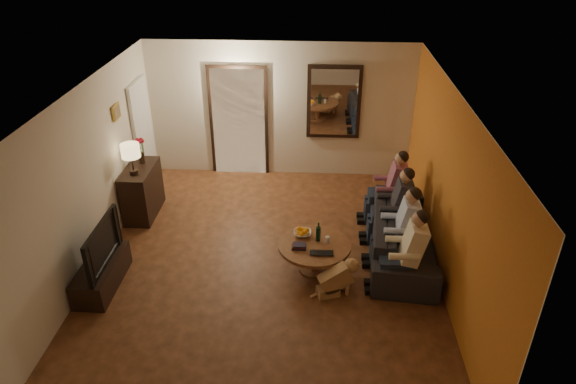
# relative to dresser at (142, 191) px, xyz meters

# --- Properties ---
(floor) EXTENTS (5.00, 6.00, 0.01)m
(floor) POSITION_rel_dresser_xyz_m (2.25, -1.29, -0.44)
(floor) COLOR #442612
(floor) RESTS_ON ground
(ceiling) EXTENTS (5.00, 6.00, 0.01)m
(ceiling) POSITION_rel_dresser_xyz_m (2.25, -1.29, 2.16)
(ceiling) COLOR white
(ceiling) RESTS_ON back_wall
(back_wall) EXTENTS (5.00, 0.02, 2.60)m
(back_wall) POSITION_rel_dresser_xyz_m (2.25, 1.71, 0.86)
(back_wall) COLOR beige
(back_wall) RESTS_ON floor
(front_wall) EXTENTS (5.00, 0.02, 2.60)m
(front_wall) POSITION_rel_dresser_xyz_m (2.25, -4.29, 0.86)
(front_wall) COLOR beige
(front_wall) RESTS_ON floor
(left_wall) EXTENTS (0.02, 6.00, 2.60)m
(left_wall) POSITION_rel_dresser_xyz_m (-0.25, -1.29, 0.86)
(left_wall) COLOR beige
(left_wall) RESTS_ON floor
(right_wall) EXTENTS (0.02, 6.00, 2.60)m
(right_wall) POSITION_rel_dresser_xyz_m (4.75, -1.29, 0.86)
(right_wall) COLOR beige
(right_wall) RESTS_ON floor
(orange_accent) EXTENTS (0.01, 6.00, 2.60)m
(orange_accent) POSITION_rel_dresser_xyz_m (4.74, -1.29, 0.86)
(orange_accent) COLOR #DB5D25
(orange_accent) RESTS_ON right_wall
(kitchen_doorway) EXTENTS (1.00, 0.06, 2.10)m
(kitchen_doorway) POSITION_rel_dresser_xyz_m (1.45, 1.69, 0.61)
(kitchen_doorway) COLOR #FFE0A5
(kitchen_doorway) RESTS_ON floor
(door_trim) EXTENTS (1.12, 0.04, 2.22)m
(door_trim) POSITION_rel_dresser_xyz_m (1.45, 1.68, 0.61)
(door_trim) COLOR black
(door_trim) RESTS_ON floor
(fridge_glimpse) EXTENTS (0.45, 0.03, 1.70)m
(fridge_glimpse) POSITION_rel_dresser_xyz_m (1.70, 1.70, 0.46)
(fridge_glimpse) COLOR silver
(fridge_glimpse) RESTS_ON floor
(mirror_frame) EXTENTS (1.00, 0.05, 1.40)m
(mirror_frame) POSITION_rel_dresser_xyz_m (3.25, 1.67, 1.06)
(mirror_frame) COLOR black
(mirror_frame) RESTS_ON back_wall
(mirror_glass) EXTENTS (0.86, 0.02, 1.26)m
(mirror_glass) POSITION_rel_dresser_xyz_m (3.25, 1.64, 1.06)
(mirror_glass) COLOR white
(mirror_glass) RESTS_ON back_wall
(white_door) EXTENTS (0.06, 0.85, 2.04)m
(white_door) POSITION_rel_dresser_xyz_m (-0.21, 1.01, 0.58)
(white_door) COLOR white
(white_door) RESTS_ON floor
(framed_art) EXTENTS (0.03, 0.28, 0.24)m
(framed_art) POSITION_rel_dresser_xyz_m (-0.22, 0.01, 1.41)
(framed_art) COLOR #B28C33
(framed_art) RESTS_ON left_wall
(art_canvas) EXTENTS (0.01, 0.22, 0.18)m
(art_canvas) POSITION_rel_dresser_xyz_m (-0.21, 0.01, 1.41)
(art_canvas) COLOR brown
(art_canvas) RESTS_ON left_wall
(dresser) EXTENTS (0.45, 0.98, 0.87)m
(dresser) POSITION_rel_dresser_xyz_m (0.00, 0.00, 0.00)
(dresser) COLOR black
(dresser) RESTS_ON floor
(table_lamp) EXTENTS (0.30, 0.30, 0.54)m
(table_lamp) POSITION_rel_dresser_xyz_m (0.00, -0.22, 0.71)
(table_lamp) COLOR beige
(table_lamp) RESTS_ON dresser
(flower_vase) EXTENTS (0.14, 0.14, 0.44)m
(flower_vase) POSITION_rel_dresser_xyz_m (0.00, 0.22, 0.66)
(flower_vase) COLOR red
(flower_vase) RESTS_ON dresser
(tv_stand) EXTENTS (0.45, 1.13, 0.38)m
(tv_stand) POSITION_rel_dresser_xyz_m (0.00, -1.95, -0.25)
(tv_stand) COLOR black
(tv_stand) RESTS_ON floor
(tv) EXTENTS (1.10, 0.14, 0.64)m
(tv) POSITION_rel_dresser_xyz_m (0.00, -1.95, 0.26)
(tv) COLOR black
(tv) RESTS_ON tv_stand
(sofa) EXTENTS (2.44, 1.16, 0.69)m
(sofa) POSITION_rel_dresser_xyz_m (4.30, -0.92, -0.09)
(sofa) COLOR black
(sofa) RESTS_ON floor
(person_a) EXTENTS (0.60, 0.40, 1.20)m
(person_a) POSITION_rel_dresser_xyz_m (4.20, -1.82, 0.16)
(person_a) COLOR tan
(person_a) RESTS_ON sofa
(person_b) EXTENTS (0.60, 0.40, 1.20)m
(person_b) POSITION_rel_dresser_xyz_m (4.20, -1.22, 0.16)
(person_b) COLOR tan
(person_b) RESTS_ON sofa
(person_c) EXTENTS (0.60, 0.40, 1.20)m
(person_c) POSITION_rel_dresser_xyz_m (4.20, -0.62, 0.16)
(person_c) COLOR tan
(person_c) RESTS_ON sofa
(person_d) EXTENTS (0.60, 0.40, 1.20)m
(person_d) POSITION_rel_dresser_xyz_m (4.20, -0.02, 0.16)
(person_d) COLOR tan
(person_d) RESTS_ON sofa
(dog) EXTENTS (0.61, 0.42, 0.56)m
(dog) POSITION_rel_dresser_xyz_m (3.25, -1.95, -0.16)
(dog) COLOR tan
(dog) RESTS_ON floor
(coffee_table) EXTENTS (1.27, 1.27, 0.45)m
(coffee_table) POSITION_rel_dresser_xyz_m (2.95, -1.42, -0.21)
(coffee_table) COLOR brown
(coffee_table) RESTS_ON floor
(bowl) EXTENTS (0.26, 0.26, 0.06)m
(bowl) POSITION_rel_dresser_xyz_m (2.77, -1.20, 0.05)
(bowl) COLOR white
(bowl) RESTS_ON coffee_table
(oranges) EXTENTS (0.20, 0.20, 0.08)m
(oranges) POSITION_rel_dresser_xyz_m (2.77, -1.20, 0.11)
(oranges) COLOR orange
(oranges) RESTS_ON bowl
(wine_bottle) EXTENTS (0.07, 0.07, 0.31)m
(wine_bottle) POSITION_rel_dresser_xyz_m (3.00, -1.32, 0.17)
(wine_bottle) COLOR black
(wine_bottle) RESTS_ON coffee_table
(wine_glass) EXTENTS (0.06, 0.06, 0.10)m
(wine_glass) POSITION_rel_dresser_xyz_m (3.13, -1.37, 0.06)
(wine_glass) COLOR silver
(wine_glass) RESTS_ON coffee_table
(book_stack) EXTENTS (0.20, 0.15, 0.07)m
(book_stack) POSITION_rel_dresser_xyz_m (2.73, -1.52, 0.05)
(book_stack) COLOR black
(book_stack) RESTS_ON coffee_table
(laptop) EXTENTS (0.33, 0.21, 0.03)m
(laptop) POSITION_rel_dresser_xyz_m (3.05, -1.70, 0.03)
(laptop) COLOR black
(laptop) RESTS_ON coffee_table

